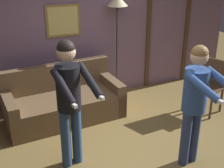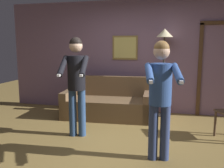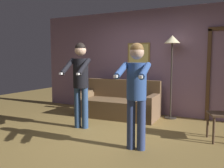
# 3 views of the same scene
# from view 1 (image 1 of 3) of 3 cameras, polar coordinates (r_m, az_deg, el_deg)

# --- Properties ---
(ground_plane) EXTENTS (12.00, 12.00, 0.00)m
(ground_plane) POSITION_cam_1_polar(r_m,az_deg,el_deg) (4.42, 2.96, -13.40)
(ground_plane) COLOR olive
(back_wall_assembly) EXTENTS (6.40, 0.10, 2.60)m
(back_wall_assembly) POSITION_cam_1_polar(r_m,az_deg,el_deg) (5.69, -5.99, 9.73)
(back_wall_assembly) COLOR slate
(back_wall_assembly) RESTS_ON ground_plane
(couch) EXTENTS (1.96, 0.98, 0.87)m
(couch) POSITION_cam_1_polar(r_m,az_deg,el_deg) (5.28, -8.84, -3.46)
(couch) COLOR brown
(couch) RESTS_ON ground_plane
(torchiere_lamp) EXTENTS (0.36, 0.36, 1.92)m
(torchiere_lamp) POSITION_cam_1_polar(r_m,az_deg,el_deg) (5.57, 0.97, 13.03)
(torchiere_lamp) COLOR #332D28
(torchiere_lamp) RESTS_ON ground_plane
(person_standing_left) EXTENTS (0.52, 0.70, 1.71)m
(person_standing_left) POSITION_cam_1_polar(r_m,az_deg,el_deg) (3.81, -7.81, -1.82)
(person_standing_left) COLOR navy
(person_standing_left) RESTS_ON ground_plane
(person_standing_right) EXTENTS (0.51, 0.72, 1.63)m
(person_standing_right) POSITION_cam_1_polar(r_m,az_deg,el_deg) (3.96, 15.10, -2.24)
(person_standing_right) COLOR navy
(person_standing_right) RESTS_ON ground_plane
(dining_chair_distant) EXTENTS (0.55, 0.55, 0.93)m
(dining_chair_distant) POSITION_cam_1_polar(r_m,az_deg,el_deg) (5.63, 17.70, 0.23)
(dining_chair_distant) COLOR #4C3828
(dining_chair_distant) RESTS_ON ground_plane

